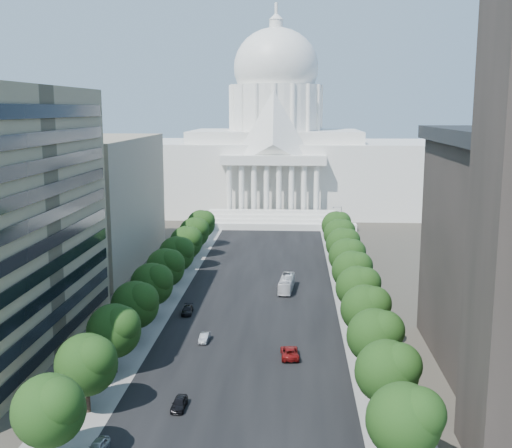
% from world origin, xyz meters
% --- Properties ---
extents(road_asphalt, '(30.00, 260.00, 0.01)m').
position_xyz_m(road_asphalt, '(0.00, 90.00, 0.00)').
color(road_asphalt, black).
rests_on(road_asphalt, ground).
extents(sidewalk_left, '(8.00, 260.00, 0.02)m').
position_xyz_m(sidewalk_left, '(-19.00, 90.00, 0.00)').
color(sidewalk_left, gray).
rests_on(sidewalk_left, ground).
extents(sidewalk_right, '(8.00, 260.00, 0.02)m').
position_xyz_m(sidewalk_right, '(19.00, 90.00, 0.00)').
color(sidewalk_right, gray).
rests_on(sidewalk_right, ground).
extents(capitol, '(120.00, 56.00, 73.00)m').
position_xyz_m(capitol, '(0.00, 184.89, 20.01)').
color(capitol, white).
rests_on(capitol, ground).
extents(office_block_left_far, '(38.00, 52.00, 30.00)m').
position_xyz_m(office_block_left_far, '(-48.00, 100.00, 15.00)').
color(office_block_left_far, gray).
rests_on(office_block_left_far, ground).
extents(tree_l_a, '(7.79, 7.60, 9.97)m').
position_xyz_m(tree_l_a, '(-17.66, 11.81, 6.45)').
color(tree_l_a, '#33261C').
rests_on(tree_l_a, ground).
extents(tree_l_b, '(7.79, 7.60, 9.97)m').
position_xyz_m(tree_l_b, '(-17.66, 23.81, 6.45)').
color(tree_l_b, '#33261C').
rests_on(tree_l_b, ground).
extents(tree_l_c, '(7.79, 7.60, 9.97)m').
position_xyz_m(tree_l_c, '(-17.66, 35.81, 6.45)').
color(tree_l_c, '#33261C').
rests_on(tree_l_c, ground).
extents(tree_l_d, '(7.79, 7.60, 9.97)m').
position_xyz_m(tree_l_d, '(-17.66, 47.81, 6.45)').
color(tree_l_d, '#33261C').
rests_on(tree_l_d, ground).
extents(tree_l_e, '(7.79, 7.60, 9.97)m').
position_xyz_m(tree_l_e, '(-17.66, 59.81, 6.45)').
color(tree_l_e, '#33261C').
rests_on(tree_l_e, ground).
extents(tree_l_f, '(7.79, 7.60, 9.97)m').
position_xyz_m(tree_l_f, '(-17.66, 71.81, 6.45)').
color(tree_l_f, '#33261C').
rests_on(tree_l_f, ground).
extents(tree_l_g, '(7.79, 7.60, 9.97)m').
position_xyz_m(tree_l_g, '(-17.66, 83.81, 6.45)').
color(tree_l_g, '#33261C').
rests_on(tree_l_g, ground).
extents(tree_l_h, '(7.79, 7.60, 9.97)m').
position_xyz_m(tree_l_h, '(-17.66, 95.81, 6.45)').
color(tree_l_h, '#33261C').
rests_on(tree_l_h, ground).
extents(tree_l_i, '(7.79, 7.60, 9.97)m').
position_xyz_m(tree_l_i, '(-17.66, 107.81, 6.45)').
color(tree_l_i, '#33261C').
rests_on(tree_l_i, ground).
extents(tree_l_j, '(7.79, 7.60, 9.97)m').
position_xyz_m(tree_l_j, '(-17.66, 119.81, 6.45)').
color(tree_l_j, '#33261C').
rests_on(tree_l_j, ground).
extents(tree_r_a, '(7.79, 7.60, 9.97)m').
position_xyz_m(tree_r_a, '(18.34, 11.81, 6.45)').
color(tree_r_a, '#33261C').
rests_on(tree_r_a, ground).
extents(tree_r_b, '(7.79, 7.60, 9.97)m').
position_xyz_m(tree_r_b, '(18.34, 23.81, 6.45)').
color(tree_r_b, '#33261C').
rests_on(tree_r_b, ground).
extents(tree_r_c, '(7.79, 7.60, 9.97)m').
position_xyz_m(tree_r_c, '(18.34, 35.81, 6.45)').
color(tree_r_c, '#33261C').
rests_on(tree_r_c, ground).
extents(tree_r_d, '(7.79, 7.60, 9.97)m').
position_xyz_m(tree_r_d, '(18.34, 47.81, 6.45)').
color(tree_r_d, '#33261C').
rests_on(tree_r_d, ground).
extents(tree_r_e, '(7.79, 7.60, 9.97)m').
position_xyz_m(tree_r_e, '(18.34, 59.81, 6.45)').
color(tree_r_e, '#33261C').
rests_on(tree_r_e, ground).
extents(tree_r_f, '(7.79, 7.60, 9.97)m').
position_xyz_m(tree_r_f, '(18.34, 71.81, 6.45)').
color(tree_r_f, '#33261C').
rests_on(tree_r_f, ground).
extents(tree_r_g, '(7.79, 7.60, 9.97)m').
position_xyz_m(tree_r_g, '(18.34, 83.81, 6.45)').
color(tree_r_g, '#33261C').
rests_on(tree_r_g, ground).
extents(tree_r_h, '(7.79, 7.60, 9.97)m').
position_xyz_m(tree_r_h, '(18.34, 95.81, 6.45)').
color(tree_r_h, '#33261C').
rests_on(tree_r_h, ground).
extents(tree_r_i, '(7.79, 7.60, 9.97)m').
position_xyz_m(tree_r_i, '(18.34, 107.81, 6.45)').
color(tree_r_i, '#33261C').
rests_on(tree_r_i, ground).
extents(tree_r_j, '(7.79, 7.60, 9.97)m').
position_xyz_m(tree_r_j, '(18.34, 119.81, 6.45)').
color(tree_r_j, '#33261C').
rests_on(tree_r_j, ground).
extents(streetlight_a, '(2.61, 0.44, 9.00)m').
position_xyz_m(streetlight_a, '(19.90, 10.00, 5.82)').
color(streetlight_a, gray).
rests_on(streetlight_a, ground).
extents(streetlight_b, '(2.61, 0.44, 9.00)m').
position_xyz_m(streetlight_b, '(19.90, 35.00, 5.82)').
color(streetlight_b, gray).
rests_on(streetlight_b, ground).
extents(streetlight_c, '(2.61, 0.44, 9.00)m').
position_xyz_m(streetlight_c, '(19.90, 60.00, 5.82)').
color(streetlight_c, gray).
rests_on(streetlight_c, ground).
extents(streetlight_d, '(2.61, 0.44, 9.00)m').
position_xyz_m(streetlight_d, '(19.90, 85.00, 5.82)').
color(streetlight_d, gray).
rests_on(streetlight_d, ground).
extents(streetlight_e, '(2.61, 0.44, 9.00)m').
position_xyz_m(streetlight_e, '(19.90, 110.00, 5.82)').
color(streetlight_e, gray).
rests_on(streetlight_e, ground).
extents(streetlight_f, '(2.61, 0.44, 9.00)m').
position_xyz_m(streetlight_f, '(19.90, 135.00, 5.82)').
color(streetlight_f, gray).
rests_on(streetlight_f, ground).
extents(car_dark_a, '(1.79, 4.21, 1.42)m').
position_xyz_m(car_dark_a, '(-7.04, 25.50, 0.71)').
color(car_dark_a, black).
rests_on(car_dark_a, ground).
extents(car_silver, '(1.56, 3.96, 1.28)m').
position_xyz_m(car_silver, '(-7.16, 48.84, 0.64)').
color(car_silver, '#A0A2A7').
rests_on(car_silver, ground).
extents(car_red, '(2.98, 5.78, 1.56)m').
position_xyz_m(car_red, '(6.48, 43.03, 0.78)').
color(car_red, maroon).
rests_on(car_red, ground).
extents(car_dark_b, '(2.07, 4.69, 1.34)m').
position_xyz_m(car_dark_b, '(-12.19, 62.51, 0.67)').
color(car_dark_b, black).
rests_on(car_dark_b, ground).
extents(car_parked, '(2.10, 4.14, 1.35)m').
position_xyz_m(car_parked, '(-14.00, 14.75, 0.68)').
color(car_parked, '#A6AAAE').
rests_on(car_parked, ground).
extents(city_bus, '(3.37, 10.64, 2.92)m').
position_xyz_m(city_bus, '(5.54, 78.79, 1.46)').
color(city_bus, silver).
rests_on(city_bus, ground).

